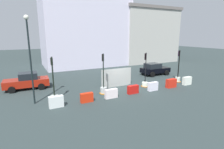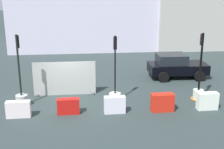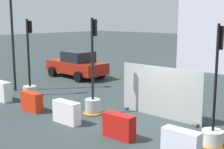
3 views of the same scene
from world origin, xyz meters
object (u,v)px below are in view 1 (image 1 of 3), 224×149
at_px(construction_barrier_4, 153,86).
at_px(car_red_compact, 27,81).
at_px(traffic_light_1, 104,87).
at_px(construction_barrier_1, 87,98).
at_px(construction_barrier_0, 56,102).
at_px(construction_barrier_5, 171,83).
at_px(car_black_sedan, 154,69).
at_px(street_lamp_post, 29,50).
at_px(traffic_light_2, 145,81).
at_px(construction_barrier_3, 133,90).
at_px(traffic_light_3, 178,76).
at_px(construction_barrier_2, 111,94).
at_px(traffic_light_0, 54,94).
at_px(construction_barrier_6, 187,81).

height_order(construction_barrier_4, car_red_compact, car_red_compact).
relative_size(traffic_light_1, construction_barrier_1, 3.62).
relative_size(construction_barrier_0, construction_barrier_5, 0.96).
height_order(construction_barrier_4, construction_barrier_5, construction_barrier_5).
height_order(car_black_sedan, street_lamp_post, street_lamp_post).
height_order(traffic_light_2, construction_barrier_5, traffic_light_2).
bearing_deg(car_black_sedan, construction_barrier_5, -113.28).
relative_size(construction_barrier_3, street_lamp_post, 0.16).
bearing_deg(traffic_light_1, car_black_sedan, 23.39).
relative_size(construction_barrier_0, street_lamp_post, 0.16).
height_order(construction_barrier_1, street_lamp_post, street_lamp_post).
distance_m(construction_barrier_0, street_lamp_post, 4.42).
relative_size(construction_barrier_1, construction_barrier_4, 0.99).
height_order(traffic_light_2, construction_barrier_4, traffic_light_2).
height_order(car_red_compact, car_black_sedan, car_red_compact).
relative_size(traffic_light_3, construction_barrier_2, 3.22).
height_order(traffic_light_0, construction_barrier_0, traffic_light_0).
height_order(construction_barrier_0, construction_barrier_6, construction_barrier_0).
bearing_deg(car_red_compact, construction_barrier_5, -24.94).
bearing_deg(construction_barrier_3, traffic_light_2, 29.83).
xyz_separation_m(traffic_light_3, construction_barrier_3, (-7.06, -1.24, -0.28)).
distance_m(traffic_light_2, car_red_compact, 12.22).
relative_size(traffic_light_3, street_lamp_post, 0.54).
height_order(construction_barrier_5, construction_barrier_6, construction_barrier_5).
bearing_deg(car_red_compact, construction_barrier_6, -21.66).
xyz_separation_m(construction_barrier_0, construction_barrier_5, (11.69, -0.05, 0.01)).
bearing_deg(traffic_light_3, street_lamp_post, 179.15).
bearing_deg(construction_barrier_1, car_red_compact, 124.01).
xyz_separation_m(construction_barrier_3, construction_barrier_6, (7.01, -0.15, 0.05)).
xyz_separation_m(construction_barrier_2, street_lamp_post, (-6.09, 1.62, 3.92)).
height_order(traffic_light_0, construction_barrier_3, traffic_light_0).
height_order(traffic_light_2, construction_barrier_6, traffic_light_2).
distance_m(construction_barrier_4, construction_barrier_5, 2.40).
distance_m(construction_barrier_1, car_red_compact, 7.55).
relative_size(traffic_light_1, construction_barrier_3, 3.47).
xyz_separation_m(traffic_light_1, traffic_light_2, (4.92, 0.13, -0.07)).
relative_size(construction_barrier_5, construction_barrier_6, 1.08).
relative_size(construction_barrier_2, construction_barrier_3, 1.05).
bearing_deg(traffic_light_1, street_lamp_post, 178.17).
distance_m(construction_barrier_2, street_lamp_post, 7.42).
distance_m(traffic_light_0, traffic_light_1, 4.46).
bearing_deg(car_red_compact, traffic_light_0, -68.36).
distance_m(traffic_light_3, construction_barrier_4, 4.99).
relative_size(traffic_light_2, construction_barrier_4, 3.44).
distance_m(construction_barrier_5, construction_barrier_6, 2.33).
relative_size(construction_barrier_2, construction_barrier_4, 1.09).
height_order(car_red_compact, street_lamp_post, street_lamp_post).
bearing_deg(traffic_light_2, construction_barrier_1, -167.78).
distance_m(construction_barrier_0, construction_barrier_3, 7.02).
height_order(traffic_light_2, traffic_light_3, traffic_light_3).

